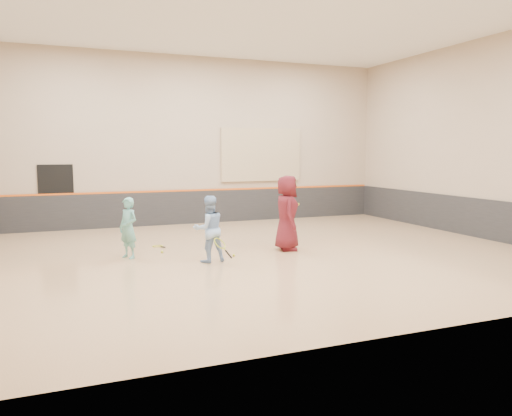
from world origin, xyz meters
name	(u,v)px	position (x,y,z in m)	size (l,w,h in m)	color
room	(248,224)	(0.00, 0.00, 0.81)	(15.04, 12.04, 6.22)	tan
wainscot_back	(190,207)	(0.00, 5.97, 0.60)	(14.90, 0.04, 1.20)	#232326
wainscot_right	(474,217)	(7.47, 0.00, 0.60)	(0.04, 11.90, 1.20)	#232326
accent_stripe	(190,190)	(0.00, 5.96, 1.22)	(14.90, 0.03, 0.06)	#D85914
acoustic_panel	(261,155)	(2.80, 5.95, 2.50)	(3.20, 0.08, 2.00)	tan
doorway	(56,198)	(-4.50, 5.98, 1.10)	(1.10, 0.05, 2.20)	black
girl	(128,228)	(-2.86, 0.77, 0.75)	(0.55, 0.36, 1.51)	#67B3AB
instructor	(209,229)	(-1.13, -0.37, 0.79)	(0.77, 0.60, 1.59)	#95B9E7
young_man	(287,213)	(1.21, 0.24, 1.00)	(0.98, 0.64, 2.00)	#56141C
held_racket	(220,243)	(-0.98, -0.74, 0.50)	(0.56, 0.56, 0.56)	#ADBD29
spare_racket	(158,245)	(-1.92, 2.00, 0.03)	(0.67, 0.67, 0.06)	gold
ball_under_racket	(234,255)	(-0.39, -0.04, 0.03)	(0.07, 0.07, 0.07)	gold
ball_in_hand	(298,204)	(1.43, 0.02, 1.24)	(0.07, 0.07, 0.07)	gold
ball_beside_spare	(162,252)	(-1.98, 1.05, 0.03)	(0.07, 0.07, 0.07)	gold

